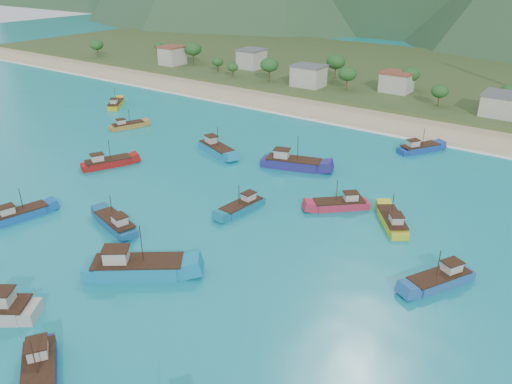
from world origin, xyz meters
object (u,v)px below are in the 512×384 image
Objects in this scene: boat_12 at (116,105)px; boat_26 at (440,280)px; boat_4 at (128,126)px; boat_8 at (136,268)px; boat_16 at (292,164)px; boat_18 at (107,163)px; boat_23 at (242,207)px; boat_0 at (340,205)px; boat_22 at (392,222)px; boat_11 at (40,374)px; boat_17 at (216,149)px; boat_21 at (419,149)px; boat_19 at (20,215)px; boat_10 at (116,224)px.

boat_12 is 0.93× the size of boat_26.
boat_4 is 67.42m from boat_8.
boat_16 is (66.77, -10.34, 0.31)m from boat_12.
boat_18 is at bearing 26.62° from boat_26.
boat_12 is at bearing -165.62° from boat_8.
boat_23 is at bearing -9.85° from boat_16.
boat_0 is 0.96× the size of boat_22.
boat_11 is at bearing -144.45° from boat_22.
boat_17 reaches higher than boat_21.
boat_17 is at bearing 93.48° from boat_19.
boat_18 is 34.84m from boat_23.
boat_18 is at bearing -161.29° from boat_8.
boat_4 is at bearing 130.38° from boat_19.
boat_19 is at bearing -89.31° from boat_21.
boat_12 is at bearing 139.29° from boat_19.
boat_22 is 16.31m from boat_26.
boat_17 is 23.50m from boat_18.
boat_8 is 1.26× the size of boat_11.
boat_0 reaches higher than boat_12.
boat_18 is (-48.21, -10.56, 0.04)m from boat_0.
boat_18 is at bearing 59.67° from boat_0.
boat_19 is 66.22m from boat_26.
boat_18 is 24.47m from boat_19.
boat_4 is 0.69× the size of boat_16.
boat_17 is at bearing -111.15° from boat_21.
boat_4 is at bearing -126.06° from boat_21.
boat_17 is at bearing 33.18° from boat_0.
boat_12 is 76.67m from boat_23.
boat_8 is 1.26× the size of boat_18.
boat_18 is (16.61, -20.17, 0.15)m from boat_4.
boat_22 is at bearing 98.88° from boat_17.
boat_10 is at bearing 59.38° from boat_23.
boat_0 is 35.66m from boat_21.
boat_22 is at bearing -18.30° from boat_26.
boat_22 is at bearing -50.86° from boat_12.
boat_0 reaches higher than boat_4.
boat_0 is at bearing 121.31° from boat_8.
boat_4 is 0.95× the size of boat_22.
boat_8 reaches higher than boat_21.
boat_12 is 67.57m from boat_16.
boat_12 is 49.91m from boat_17.
boat_8 is at bearing 96.29° from boat_23.
boat_10 is 44.50m from boat_22.
boat_8 reaches higher than boat_4.
boat_22 is (35.77, 26.47, -0.03)m from boat_10.
boat_10 is 27.59m from boat_18.
boat_17 is (-27.51, 61.67, 0.07)m from boat_11.
boat_12 is at bearing 163.03° from boat_18.
boat_8 is 1.39× the size of boat_22.
boat_21 is (36.58, 26.84, -0.14)m from boat_17.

